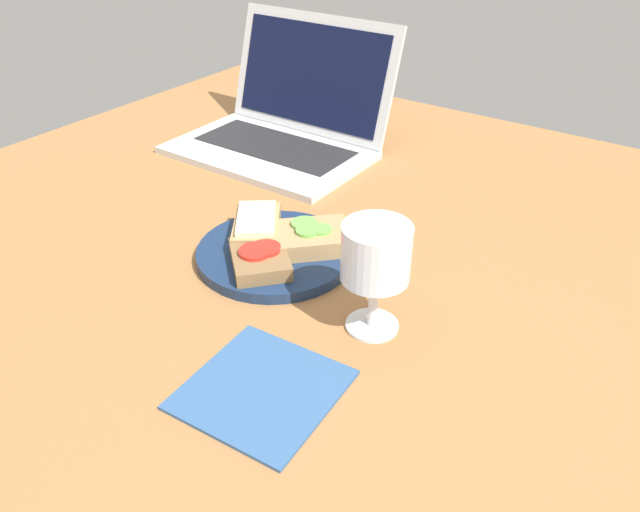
# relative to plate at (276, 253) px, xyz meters

# --- Properties ---
(wooden_table) EXTENTS (1.40, 1.40, 0.03)m
(wooden_table) POSITION_rel_plate_xyz_m (0.05, -0.02, -0.02)
(wooden_table) COLOR #9E6B3D
(wooden_table) RESTS_ON ground
(plate) EXTENTS (0.21, 0.21, 0.02)m
(plate) POSITION_rel_plate_xyz_m (0.00, 0.00, 0.00)
(plate) COLOR navy
(plate) RESTS_ON wooden_table
(sandwich_with_cucumber) EXTENTS (0.13, 0.13, 0.03)m
(sandwich_with_cucumber) POSITION_rel_plate_xyz_m (0.03, 0.03, 0.02)
(sandwich_with_cucumber) COLOR #A88456
(sandwich_with_cucumber) RESTS_ON plate
(sandwich_with_cheese) EXTENTS (0.11, 0.12, 0.03)m
(sandwich_with_cheese) POSITION_rel_plate_xyz_m (-0.04, 0.01, 0.02)
(sandwich_with_cheese) COLOR #A88456
(sandwich_with_cheese) RESTS_ON plate
(sandwich_with_tomato) EXTENTS (0.12, 0.11, 0.02)m
(sandwich_with_tomato) POSITION_rel_plate_xyz_m (0.01, -0.04, 0.02)
(sandwich_with_tomato) COLOR brown
(sandwich_with_tomato) RESTS_ON plate
(wine_glass) EXTENTS (0.08, 0.08, 0.13)m
(wine_glass) POSITION_rel_plate_xyz_m (0.18, -0.05, 0.09)
(wine_glass) COLOR white
(wine_glass) RESTS_ON wooden_table
(laptop) EXTENTS (0.35, 0.29, 0.22)m
(laptop) POSITION_rel_plate_xyz_m (-0.23, 0.32, 0.04)
(laptop) COLOR silver
(laptop) RESTS_ON wooden_table
(napkin) EXTENTS (0.15, 0.16, 0.00)m
(napkin) POSITION_rel_plate_xyz_m (0.14, -0.20, -0.01)
(napkin) COLOR #33598C
(napkin) RESTS_ON wooden_table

